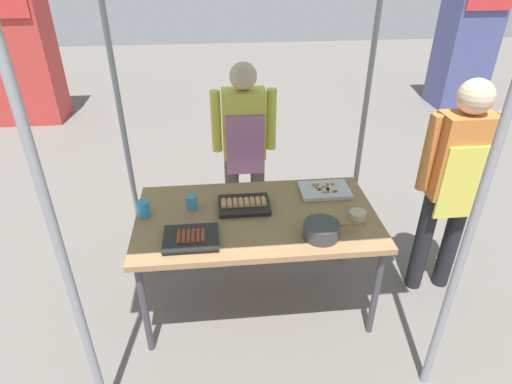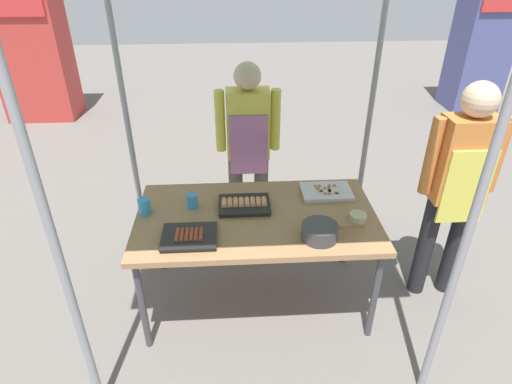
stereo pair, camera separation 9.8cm
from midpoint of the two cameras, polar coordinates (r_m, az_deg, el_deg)
ground_plane at (r=3.34m, az=0.92°, el=-13.84°), size 18.00×18.00×0.00m
stall_table at (r=2.89m, az=1.03°, el=-3.97°), size 1.60×0.90×0.75m
tray_grilled_sausages at (r=2.93m, az=-0.62°, el=-1.67°), size 0.35×0.26×0.06m
tray_meat_skewers at (r=3.14m, az=10.19°, el=0.04°), size 0.36×0.25×0.04m
tray_pork_links at (r=2.66m, az=-7.81°, el=-5.93°), size 0.34×0.27×0.05m
cooking_wok at (r=2.66m, az=9.56°, el=-5.16°), size 0.39×0.23×0.10m
condiment_bowl at (r=2.89m, az=14.34°, el=-3.26°), size 0.11×0.11×0.05m
drink_cup_near_edge at (r=2.93m, az=-13.67°, el=-1.88°), size 0.08×0.08×0.11m
drink_cup_by_wok at (r=2.94m, az=-7.52°, el=-1.20°), size 0.07×0.07×0.10m
vendor_woman at (r=3.52m, az=-0.25°, el=6.78°), size 0.52×0.23×1.55m
customer_nearby at (r=3.16m, az=26.09°, el=1.43°), size 0.52×0.23×1.62m
neighbor_stall_left at (r=7.55m, az=28.18°, el=17.39°), size 0.71×0.68×2.05m
neighbor_stall_right at (r=7.06m, az=-27.34°, el=16.85°), size 0.94×0.65×2.05m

